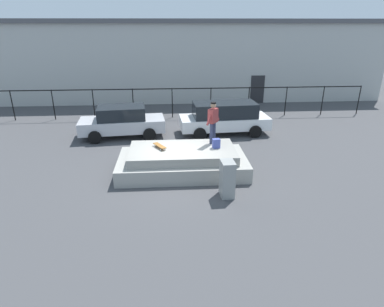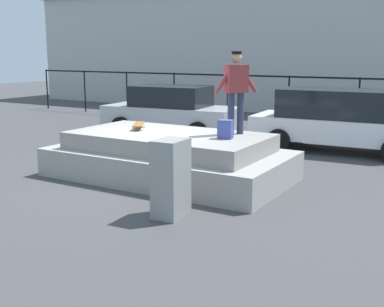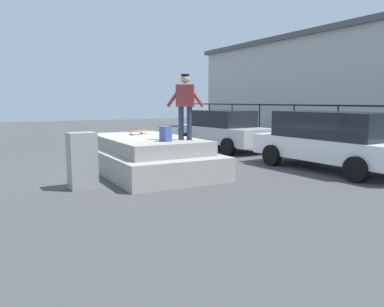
% 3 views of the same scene
% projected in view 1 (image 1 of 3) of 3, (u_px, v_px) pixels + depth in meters
% --- Properties ---
extents(ground_plane, '(60.00, 60.00, 0.00)m').
position_uv_depth(ground_plane, '(176.00, 174.00, 12.94)').
color(ground_plane, '#424244').
extents(concrete_ledge, '(5.05, 2.67, 0.97)m').
position_uv_depth(concrete_ledge, '(182.00, 161.00, 13.00)').
color(concrete_ledge, '#9E9B93').
rests_on(concrete_ledge, ground_plane).
extents(skateboarder, '(0.66, 0.86, 1.69)m').
position_uv_depth(skateboarder, '(213.00, 120.00, 13.08)').
color(skateboarder, '#2D334C').
rests_on(skateboarder, concrete_ledge).
extents(skateboard, '(0.55, 0.76, 0.12)m').
position_uv_depth(skateboard, '(160.00, 146.00, 12.83)').
color(skateboard, brown).
rests_on(skateboard, concrete_ledge).
extents(backpack, '(0.31, 0.25, 0.37)m').
position_uv_depth(backpack, '(216.00, 143.00, 12.83)').
color(backpack, '#3F4C99').
rests_on(backpack, concrete_ledge).
extents(car_silver_sedan_near, '(4.45, 2.29, 1.60)m').
position_uv_depth(car_silver_sedan_near, '(122.00, 121.00, 16.89)').
color(car_silver_sedan_near, '#B7B7BC').
rests_on(car_silver_sedan_near, ground_plane).
extents(car_white_hatchback_mid, '(4.78, 2.25, 1.67)m').
position_uv_depth(car_white_hatchback_mid, '(224.00, 117.00, 17.36)').
color(car_white_hatchback_mid, white).
rests_on(car_white_hatchback_mid, ground_plane).
extents(utility_box, '(0.47, 0.62, 1.28)m').
position_uv_depth(utility_box, '(227.00, 179.00, 11.07)').
color(utility_box, gray).
rests_on(utility_box, ground_plane).
extents(fence_row, '(24.06, 0.06, 1.84)m').
position_uv_depth(fence_row, '(172.00, 97.00, 20.16)').
color(fence_row, black).
rests_on(fence_row, ground_plane).
extents(warehouse_building, '(32.11, 8.66, 5.81)m').
position_uv_depth(warehouse_building, '(170.00, 57.00, 26.74)').
color(warehouse_building, '#B2B2AD').
rests_on(warehouse_building, ground_plane).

